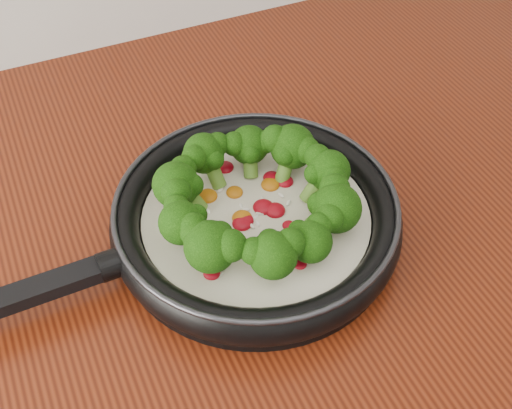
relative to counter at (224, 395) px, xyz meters
name	(u,v)px	position (x,y,z in m)	size (l,w,h in m)	color
counter	(224,395)	(0.00, 0.00, 0.00)	(1.60, 0.80, 0.90)	#3A1006
skillet	(254,215)	(0.03, -0.06, 0.49)	(0.50, 0.33, 0.09)	black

